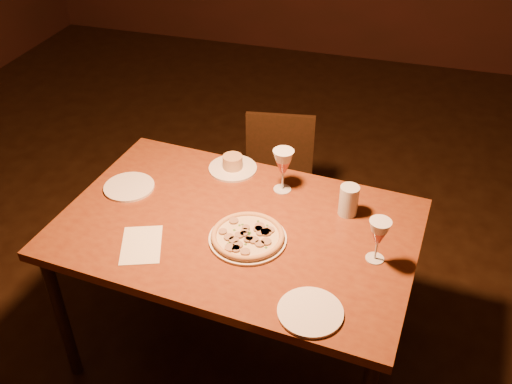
# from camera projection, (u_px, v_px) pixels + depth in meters

# --- Properties ---
(floor) EXTENTS (7.00, 7.00, 0.00)m
(floor) POSITION_uv_depth(u_px,v_px,m) (221.00, 320.00, 2.86)
(floor) COLOR black
(floor) RESTS_ON ground
(dining_table) EXTENTS (1.48, 1.02, 0.76)m
(dining_table) POSITION_uv_depth(u_px,v_px,m) (237.00, 237.00, 2.32)
(dining_table) COLOR brown
(dining_table) RESTS_ON floor
(chair_far) EXTENTS (0.43, 0.43, 0.77)m
(chair_far) POSITION_uv_depth(u_px,v_px,m) (277.00, 179.00, 3.10)
(chair_far) COLOR black
(chair_far) RESTS_ON floor
(pizza_plate) EXTENTS (0.30, 0.30, 0.03)m
(pizza_plate) POSITION_uv_depth(u_px,v_px,m) (248.00, 236.00, 2.19)
(pizza_plate) COLOR silver
(pizza_plate) RESTS_ON dining_table
(ramekin_saucer) EXTENTS (0.22, 0.22, 0.07)m
(ramekin_saucer) POSITION_uv_depth(u_px,v_px,m) (233.00, 165.00, 2.58)
(ramekin_saucer) COLOR silver
(ramekin_saucer) RESTS_ON dining_table
(wine_glass_far) EXTENTS (0.09, 0.09, 0.20)m
(wine_glass_far) POSITION_uv_depth(u_px,v_px,m) (283.00, 171.00, 2.41)
(wine_glass_far) COLOR #C85653
(wine_glass_far) RESTS_ON dining_table
(wine_glass_right) EXTENTS (0.08, 0.08, 0.18)m
(wine_glass_right) POSITION_uv_depth(u_px,v_px,m) (378.00, 241.00, 2.06)
(wine_glass_right) COLOR #C85653
(wine_glass_right) RESTS_ON dining_table
(water_tumbler) EXTENTS (0.08, 0.08, 0.13)m
(water_tumbler) POSITION_uv_depth(u_px,v_px,m) (349.00, 200.00, 2.30)
(water_tumbler) COLOR #B5C0C6
(water_tumbler) RESTS_ON dining_table
(side_plate_left) EXTENTS (0.22, 0.22, 0.01)m
(side_plate_left) POSITION_uv_depth(u_px,v_px,m) (129.00, 187.00, 2.48)
(side_plate_left) COLOR silver
(side_plate_left) RESTS_ON dining_table
(side_plate_near) EXTENTS (0.22, 0.22, 0.01)m
(side_plate_near) POSITION_uv_depth(u_px,v_px,m) (310.00, 312.00, 1.90)
(side_plate_near) COLOR silver
(side_plate_near) RESTS_ON dining_table
(menu_card) EXTENTS (0.22, 0.26, 0.00)m
(menu_card) POSITION_uv_depth(u_px,v_px,m) (141.00, 245.00, 2.18)
(menu_card) COLOR silver
(menu_card) RESTS_ON dining_table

